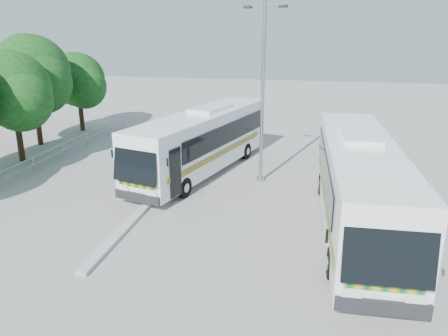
% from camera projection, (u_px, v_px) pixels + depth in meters
% --- Properties ---
extents(ground, '(100.00, 100.00, 0.00)m').
position_uv_depth(ground, '(196.00, 210.00, 19.32)').
color(ground, gray).
rests_on(ground, ground).
extents(kerb_divider, '(0.40, 16.00, 0.15)m').
position_uv_depth(kerb_divider, '(162.00, 189.00, 21.60)').
color(kerb_divider, '#B2B2AD').
rests_on(kerb_divider, ground).
extents(railing, '(0.06, 22.00, 1.00)m').
position_uv_depth(railing, '(43.00, 156.00, 24.70)').
color(railing, gray).
rests_on(railing, ground).
extents(tree_far_c, '(4.97, 4.69, 6.49)m').
position_uv_depth(tree_far_c, '(13.00, 90.00, 25.03)').
color(tree_far_c, '#382314').
rests_on(tree_far_c, ground).
extents(tree_far_d, '(5.62, 5.30, 7.33)m').
position_uv_depth(tree_far_d, '(33.00, 73.00, 28.53)').
color(tree_far_d, '#382314').
rests_on(tree_far_d, ground).
extents(tree_far_e, '(4.54, 4.28, 5.92)m').
position_uv_depth(tree_far_e, '(79.00, 80.00, 32.89)').
color(tree_far_e, '#382314').
rests_on(tree_far_e, ground).
extents(coach_main, '(5.49, 12.14, 3.31)m').
position_uv_depth(coach_main, '(203.00, 140.00, 23.86)').
color(coach_main, white).
rests_on(coach_main, ground).
extents(coach_adjacent, '(2.96, 12.64, 3.49)m').
position_uv_depth(coach_adjacent, '(359.00, 183.00, 17.05)').
color(coach_adjacent, white).
rests_on(coach_adjacent, ground).
extents(lamppost, '(2.12, 0.85, 8.88)m').
position_uv_depth(lamppost, '(263.00, 87.00, 21.38)').
color(lamppost, '#93959B').
rests_on(lamppost, ground).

